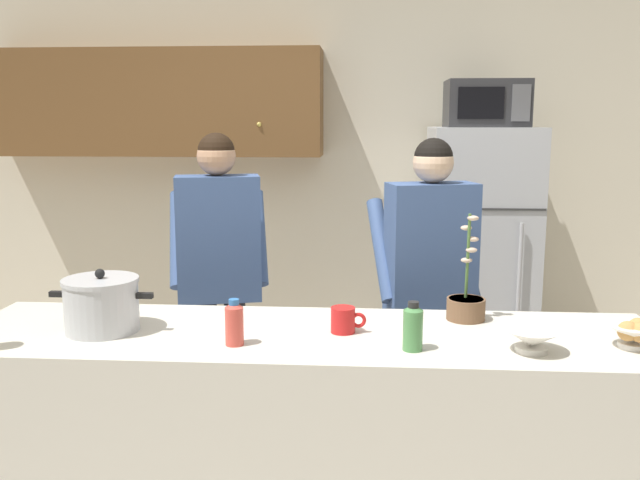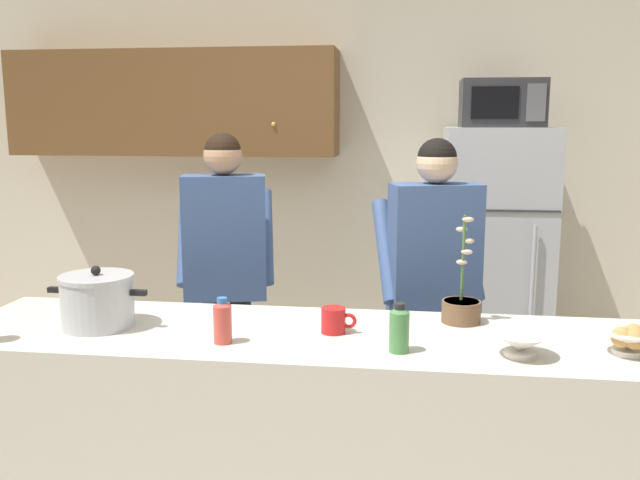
% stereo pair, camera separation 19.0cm
% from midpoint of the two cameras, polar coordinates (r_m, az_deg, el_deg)
% --- Properties ---
extents(back_wall_unit, '(6.00, 0.48, 2.60)m').
position_cam_midpoint_polar(back_wall_unit, '(4.68, -2.89, 6.54)').
color(back_wall_unit, beige).
rests_on(back_wall_unit, ground).
extents(kitchen_island, '(2.60, 0.68, 0.92)m').
position_cam_midpoint_polar(kitchen_island, '(2.70, -2.97, -17.13)').
color(kitchen_island, silver).
rests_on(kitchen_island, ground).
extents(refrigerator, '(0.64, 0.68, 1.65)m').
position_cam_midpoint_polar(refrigerator, '(4.36, 12.04, -1.65)').
color(refrigerator, '#B7BABF').
rests_on(refrigerator, ground).
extents(microwave, '(0.48, 0.37, 0.28)m').
position_cam_midpoint_polar(microwave, '(4.26, 12.56, 11.14)').
color(microwave, '#2D2D30').
rests_on(microwave, refrigerator).
extents(person_near_pot, '(0.57, 0.50, 1.63)m').
position_cam_midpoint_polar(person_near_pot, '(3.48, -10.05, -1.31)').
color(person_near_pot, black).
rests_on(person_near_pot, ground).
extents(person_by_sink, '(0.57, 0.51, 1.61)m').
position_cam_midpoint_polar(person_by_sink, '(3.24, 7.56, -2.32)').
color(person_by_sink, '#33384C').
rests_on(person_by_sink, ground).
extents(cooking_pot, '(0.39, 0.28, 0.24)m').
position_cam_midpoint_polar(cooking_pot, '(2.67, -19.88, -5.14)').
color(cooking_pot, silver).
rests_on(cooking_pot, kitchen_island).
extents(coffee_mug, '(0.13, 0.09, 0.10)m').
position_cam_midpoint_polar(coffee_mug, '(2.51, -0.16, -6.76)').
color(coffee_mug, red).
rests_on(coffee_mug, kitchen_island).
extents(bread_bowl, '(0.18, 0.18, 0.10)m').
position_cam_midpoint_polar(bread_bowl, '(2.53, 22.99, -7.28)').
color(bread_bowl, white).
rests_on(bread_bowl, kitchen_island).
extents(empty_bowl, '(0.20, 0.20, 0.08)m').
position_cam_midpoint_polar(empty_bowl, '(2.38, 15.22, -8.05)').
color(empty_bowl, white).
rests_on(empty_bowl, kitchen_island).
extents(bottle_mid_counter, '(0.07, 0.07, 0.17)m').
position_cam_midpoint_polar(bottle_mid_counter, '(2.32, 5.49, -7.28)').
color(bottle_mid_counter, '#4C8C4C').
rests_on(bottle_mid_counter, kitchen_island).
extents(bottle_far_corner, '(0.06, 0.06, 0.16)m').
position_cam_midpoint_polar(bottle_far_corner, '(2.39, -9.50, -6.88)').
color(bottle_far_corner, '#D84C3F').
rests_on(bottle_far_corner, kitchen_island).
extents(potted_orchid, '(0.15, 0.15, 0.42)m').
position_cam_midpoint_polar(potted_orchid, '(2.70, 10.23, -5.27)').
color(potted_orchid, brown).
rests_on(potted_orchid, kitchen_island).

